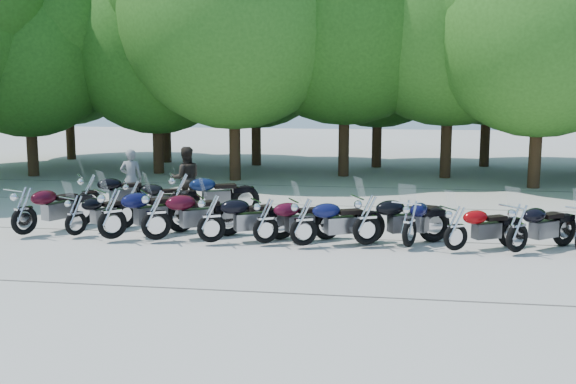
# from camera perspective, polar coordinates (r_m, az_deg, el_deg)

# --- Properties ---
(ground) EXTENTS (90.00, 90.00, 0.00)m
(ground) POSITION_cam_1_polar(r_m,az_deg,el_deg) (14.92, -0.87, -5.05)
(ground) COLOR gray
(ground) RESTS_ON ground
(tree_1) EXTENTS (6.97, 6.97, 8.55)m
(tree_1) POSITION_cam_1_polar(r_m,az_deg,el_deg) (29.36, -21.26, 11.13)
(tree_1) COLOR #3A2614
(tree_1) RESTS_ON ground
(tree_2) EXTENTS (7.31, 7.31, 8.97)m
(tree_2) POSITION_cam_1_polar(r_m,az_deg,el_deg) (28.84, -11.18, 12.10)
(tree_2) COLOR #3A2614
(tree_2) RESTS_ON ground
(tree_3) EXTENTS (8.70, 8.70, 10.67)m
(tree_3) POSITION_cam_1_polar(r_m,az_deg,el_deg) (26.35, -4.66, 14.77)
(tree_3) COLOR #3A2614
(tree_3) RESTS_ON ground
(tree_4) EXTENTS (9.13, 9.13, 11.20)m
(tree_4) POSITION_cam_1_polar(r_m,az_deg,el_deg) (27.61, 4.89, 15.15)
(tree_4) COLOR #3A2614
(tree_4) RESTS_ON ground
(tree_5) EXTENTS (9.04, 9.04, 11.10)m
(tree_5) POSITION_cam_1_polar(r_m,az_deg,el_deg) (27.74, 13.62, 14.78)
(tree_5) COLOR #3A2614
(tree_5) RESTS_ON ground
(tree_6) EXTENTS (8.00, 8.00, 9.82)m
(tree_6) POSITION_cam_1_polar(r_m,az_deg,el_deg) (25.72, 20.74, 13.25)
(tree_6) COLOR #3A2614
(tree_6) RESTS_ON ground
(tree_9) EXTENTS (7.59, 7.59, 9.32)m
(tree_9) POSITION_cam_1_polar(r_m,az_deg,el_deg) (35.68, -18.27, 11.50)
(tree_9) COLOR #3A2614
(tree_9) RESTS_ON ground
(tree_10) EXTENTS (7.78, 7.78, 9.55)m
(tree_10) POSITION_cam_1_polar(r_m,az_deg,el_deg) (33.10, -10.47, 12.28)
(tree_10) COLOR #3A2614
(tree_10) RESTS_ON ground
(tree_11) EXTENTS (7.56, 7.56, 9.28)m
(tree_11) POSITION_cam_1_polar(r_m,az_deg,el_deg) (31.38, -2.77, 12.31)
(tree_11) COLOR #3A2614
(tree_11) RESTS_ON ground
(tree_12) EXTENTS (7.88, 7.88, 9.67)m
(tree_12) POSITION_cam_1_polar(r_m,az_deg,el_deg) (30.83, 7.70, 12.73)
(tree_12) COLOR #3A2614
(tree_12) RESTS_ON ground
(tree_13) EXTENTS (8.31, 8.31, 10.20)m
(tree_13) POSITION_cam_1_polar(r_m,az_deg,el_deg) (32.14, 16.72, 12.85)
(tree_13) COLOR #3A2614
(tree_13) RESTS_ON ground
(motorcycle_0) EXTENTS (1.71, 2.53, 1.38)m
(motorcycle_0) POSITION_cam_1_polar(r_m,az_deg,el_deg) (17.34, -21.48, -1.38)
(motorcycle_0) COLOR #370713
(motorcycle_0) RESTS_ON ground
(motorcycle_1) EXTENTS (1.57, 2.09, 1.16)m
(motorcycle_1) POSITION_cam_1_polar(r_m,az_deg,el_deg) (16.92, -17.56, -1.79)
(motorcycle_1) COLOR black
(motorcycle_1) RESTS_ON ground
(motorcycle_2) EXTENTS (2.30, 2.33, 1.42)m
(motorcycle_2) POSITION_cam_1_polar(r_m,az_deg,el_deg) (16.21, -14.69, -1.66)
(motorcycle_2) COLOR #0C0E35
(motorcycle_2) RESTS_ON ground
(motorcycle_3) EXTENTS (2.48, 1.98, 1.39)m
(motorcycle_3) POSITION_cam_1_polar(r_m,az_deg,el_deg) (15.90, -11.11, -1.79)
(motorcycle_3) COLOR #390714
(motorcycle_3) RESTS_ON ground
(motorcycle_4) EXTENTS (2.39, 1.75, 1.32)m
(motorcycle_4) POSITION_cam_1_polar(r_m,az_deg,el_deg) (15.46, -6.51, -2.11)
(motorcycle_4) COLOR black
(motorcycle_4) RESTS_ON ground
(motorcycle_5) EXTENTS (2.20, 1.72, 1.23)m
(motorcycle_5) POSITION_cam_1_polar(r_m,az_deg,el_deg) (15.32, -1.91, -2.32)
(motorcycle_5) COLOR #3D0819
(motorcycle_5) RESTS_ON ground
(motorcycle_6) EXTENTS (2.33, 1.65, 1.28)m
(motorcycle_6) POSITION_cam_1_polar(r_m,az_deg,el_deg) (15.05, 1.33, -2.43)
(motorcycle_6) COLOR #0D113B
(motorcycle_6) RESTS_ON ground
(motorcycle_7) EXTENTS (2.46, 1.74, 1.35)m
(motorcycle_7) POSITION_cam_1_polar(r_m,az_deg,el_deg) (15.22, 6.71, -2.22)
(motorcycle_7) COLOR black
(motorcycle_7) RESTS_ON ground
(motorcycle_8) EXTENTS (1.52, 2.31, 1.26)m
(motorcycle_8) POSITION_cam_1_polar(r_m,az_deg,el_deg) (15.19, 10.26, -2.51)
(motorcycle_8) COLOR black
(motorcycle_8) RESTS_ON ground
(motorcycle_9) EXTENTS (2.12, 1.59, 1.18)m
(motorcycle_9) POSITION_cam_1_polar(r_m,az_deg,el_deg) (15.09, 14.04, -2.87)
(motorcycle_9) COLOR #890408
(motorcycle_9) RESTS_ON ground
(motorcycle_10) EXTENTS (2.14, 1.97, 1.26)m
(motorcycle_10) POSITION_cam_1_polar(r_m,az_deg,el_deg) (15.27, 18.86, -2.78)
(motorcycle_10) COLOR black
(motorcycle_10) RESTS_ON ground
(motorcycle_12) EXTENTS (2.36, 1.94, 1.34)m
(motorcycle_12) POSITION_cam_1_polar(r_m,az_deg,el_deg) (19.67, -16.47, -0.04)
(motorcycle_12) COLOR black
(motorcycle_12) RESTS_ON ground
(motorcycle_13) EXTENTS (2.16, 1.56, 1.19)m
(motorcycle_13) POSITION_cam_1_polar(r_m,az_deg,el_deg) (19.01, -12.95, -0.43)
(motorcycle_13) COLOR black
(motorcycle_13) RESTS_ON ground
(motorcycle_14) EXTENTS (2.59, 1.73, 1.41)m
(motorcycle_14) POSITION_cam_1_polar(r_m,az_deg,el_deg) (18.75, -9.05, -0.10)
(motorcycle_14) COLOR #0E1A3D
(motorcycle_14) RESTS_ON ground
(rider_0) EXTENTS (0.73, 0.57, 1.77)m
(rider_0) POSITION_cam_1_polar(r_m,az_deg,el_deg) (20.73, -13.13, 1.13)
(rider_0) COLOR gray
(rider_0) RESTS_ON ground
(rider_1) EXTENTS (1.12, 1.01, 1.88)m
(rider_1) POSITION_cam_1_polar(r_m,az_deg,el_deg) (19.99, -8.64, 1.13)
(rider_1) COLOR black
(rider_1) RESTS_ON ground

